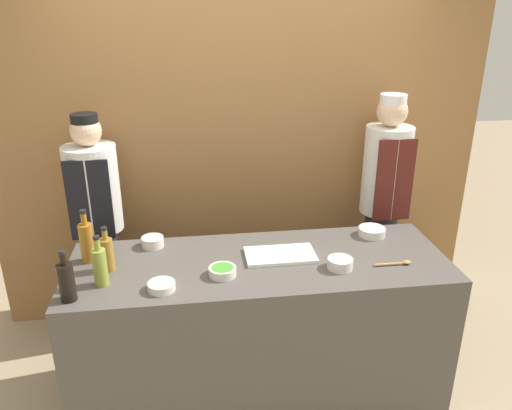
{
  "coord_description": "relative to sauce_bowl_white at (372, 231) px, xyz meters",
  "views": [
    {
      "loc": [
        -0.36,
        -2.46,
        2.24
      ],
      "look_at": [
        0.0,
        0.15,
        1.18
      ],
      "focal_mm": 35.0,
      "sensor_mm": 36.0,
      "label": 1
    }
  ],
  "objects": [
    {
      "name": "sauce_bowl_purple",
      "position": [
        -1.28,
        -0.47,
        -0.01
      ],
      "size": [
        0.14,
        0.14,
        0.04
      ],
      "color": "silver",
      "rests_on": "counter"
    },
    {
      "name": "bottle_soy",
      "position": [
        -1.72,
        -0.5,
        0.08
      ],
      "size": [
        0.08,
        0.08,
        0.27
      ],
      "color": "black",
      "rests_on": "counter"
    },
    {
      "name": "sauce_bowl_white",
      "position": [
        0.0,
        0.0,
        0.0
      ],
      "size": [
        0.17,
        0.17,
        0.05
      ],
      "color": "silver",
      "rests_on": "counter"
    },
    {
      "name": "bottle_vinegar",
      "position": [
        -1.57,
        -0.22,
        0.07
      ],
      "size": [
        0.07,
        0.07,
        0.25
      ],
      "color": "olive",
      "rests_on": "counter"
    },
    {
      "name": "sauce_bowl_brown",
      "position": [
        -1.35,
        0.03,
        0.0
      ],
      "size": [
        0.13,
        0.13,
        0.06
      ],
      "color": "silver",
      "rests_on": "counter"
    },
    {
      "name": "counter",
      "position": [
        -0.74,
        -0.24,
        -0.48
      ],
      "size": [
        2.13,
        0.76,
        0.9
      ],
      "color": "#514C47",
      "rests_on": "ground_plane"
    },
    {
      "name": "cabinet_wall",
      "position": [
        -0.74,
        0.8,
        0.27
      ],
      "size": [
        3.51,
        0.18,
        2.4
      ],
      "color": "olive",
      "rests_on": "ground_plane"
    },
    {
      "name": "wooden_spoon",
      "position": [
        0.0,
        -0.38,
        -0.02
      ],
      "size": [
        0.21,
        0.04,
        0.02
      ],
      "color": "#B2844C",
      "rests_on": "counter"
    },
    {
      "name": "bottle_amber",
      "position": [
        -1.69,
        -0.1,
        0.09
      ],
      "size": [
        0.08,
        0.08,
        0.31
      ],
      "color": "#9E661E",
      "rests_on": "counter"
    },
    {
      "name": "chef_right",
      "position": [
        0.25,
        0.46,
        0.0
      ],
      "size": [
        0.33,
        0.33,
        1.69
      ],
      "color": "#28282D",
      "rests_on": "ground_plane"
    },
    {
      "name": "cutting_board",
      "position": [
        -0.62,
        -0.2,
        -0.02
      ],
      "size": [
        0.4,
        0.23,
        0.02
      ],
      "color": "white",
      "rests_on": "counter"
    },
    {
      "name": "bottle_oil",
      "position": [
        -1.58,
        -0.38,
        0.08
      ],
      "size": [
        0.07,
        0.07,
        0.28
      ],
      "color": "olive",
      "rests_on": "counter"
    },
    {
      "name": "chef_left",
      "position": [
        -1.73,
        0.46,
        -0.05
      ],
      "size": [
        0.34,
        0.34,
        1.62
      ],
      "color": "#28282D",
      "rests_on": "ground_plane"
    },
    {
      "name": "sauce_bowl_green",
      "position": [
        -0.96,
        -0.37,
        -0.0
      ],
      "size": [
        0.15,
        0.15,
        0.05
      ],
      "color": "silver",
      "rests_on": "counter"
    },
    {
      "name": "ground_plane",
      "position": [
        -0.74,
        -0.24,
        -0.93
      ],
      "size": [
        14.0,
        14.0,
        0.0
      ],
      "primitive_type": "plane",
      "color": "tan"
    },
    {
      "name": "sauce_bowl_red",
      "position": [
        -0.32,
        -0.38,
        0.0
      ],
      "size": [
        0.14,
        0.14,
        0.06
      ],
      "color": "silver",
      "rests_on": "counter"
    }
  ]
}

